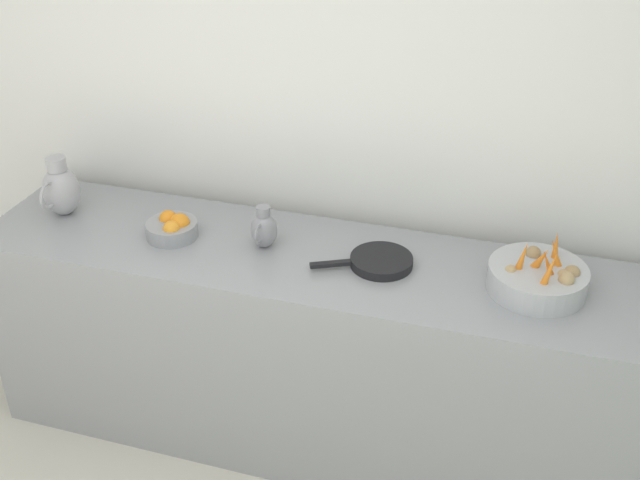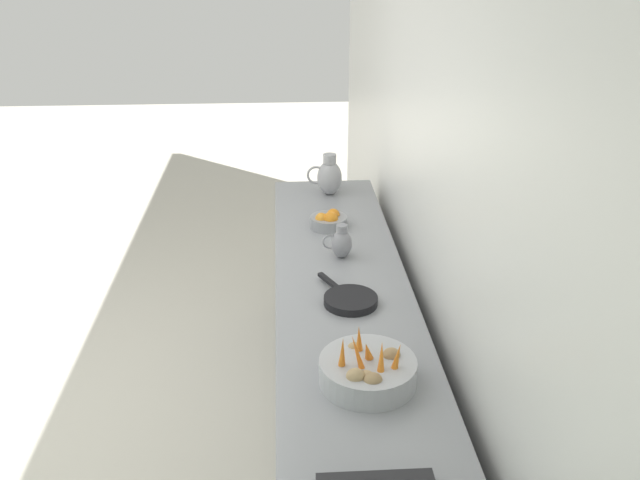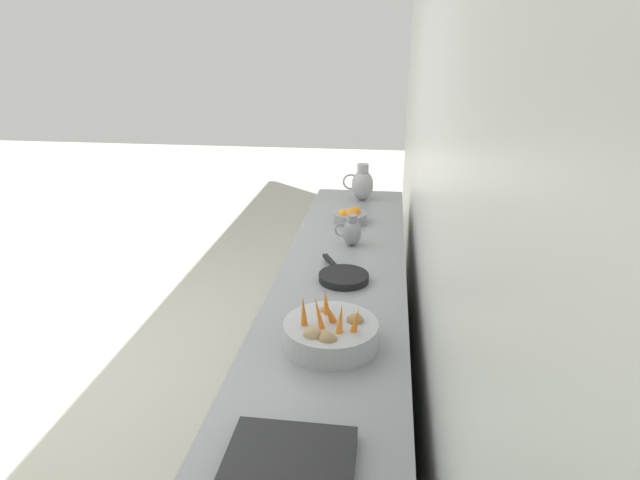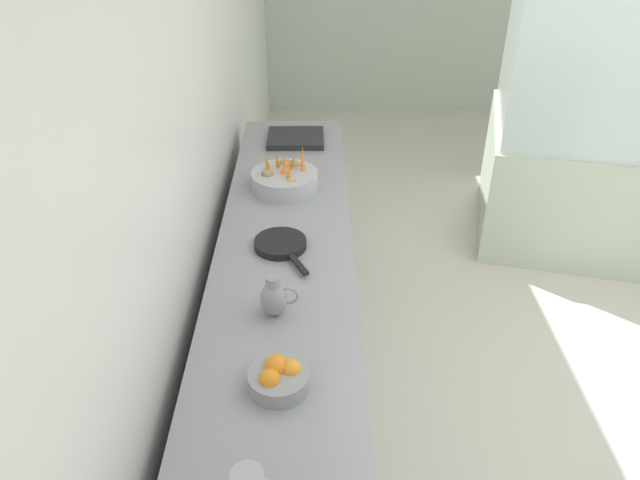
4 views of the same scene
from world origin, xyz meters
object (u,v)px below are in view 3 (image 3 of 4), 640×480
(metal_pitcher_short, at_px, (352,232))
(metal_pitcher_tall, at_px, (362,184))
(skillet_on_counter, at_px, (343,277))
(vegetable_colander, at_px, (331,333))
(orange_bowl, at_px, (350,217))

(metal_pitcher_short, bearing_deg, metal_pitcher_tall, -90.31)
(metal_pitcher_short, xyz_separation_m, skillet_on_counter, (0.00, 0.46, -0.06))
(vegetable_colander, height_order, metal_pitcher_short, vegetable_colander)
(metal_pitcher_tall, height_order, skillet_on_counter, metal_pitcher_tall)
(vegetable_colander, xyz_separation_m, skillet_on_counter, (0.00, -0.57, -0.03))
(metal_pitcher_short, bearing_deg, skillet_on_counter, 89.65)
(metal_pitcher_tall, distance_m, skillet_on_counter, 1.35)
(metal_pitcher_short, relative_size, skillet_on_counter, 0.48)
(orange_bowl, relative_size, skillet_on_counter, 0.56)
(orange_bowl, bearing_deg, vegetable_colander, 91.44)
(vegetable_colander, distance_m, metal_pitcher_short, 1.02)
(vegetable_colander, height_order, skillet_on_counter, vegetable_colander)
(vegetable_colander, height_order, orange_bowl, vegetable_colander)
(orange_bowl, xyz_separation_m, metal_pitcher_short, (-0.03, 0.37, 0.04))
(metal_pitcher_tall, distance_m, metal_pitcher_short, 0.89)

